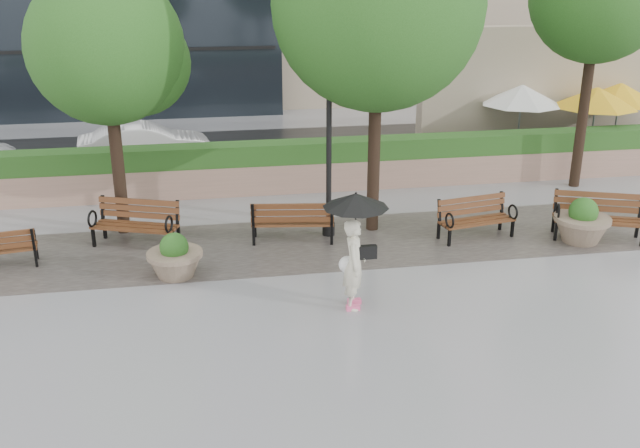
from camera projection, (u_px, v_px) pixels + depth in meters
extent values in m
plane|color=gray|center=(343.00, 304.00, 13.10)|extent=(100.00, 100.00, 0.00)
cube|color=#383330|center=(316.00, 243.00, 15.87)|extent=(28.00, 3.20, 0.01)
cube|color=#A57C6A|center=(292.00, 176.00, 19.42)|extent=(24.00, 0.80, 0.80)
cube|color=#28511B|center=(291.00, 152.00, 19.19)|extent=(24.00, 0.75, 0.55)
cube|color=tan|center=(568.00, 88.00, 23.17)|extent=(10.00, 0.60, 4.00)
cube|color=#28511B|center=(582.00, 152.00, 21.60)|extent=(8.00, 0.50, 0.90)
cube|color=black|center=(275.00, 153.00, 23.26)|extent=(40.00, 7.00, 0.00)
torus|color=black|center=(34.00, 236.00, 14.82)|extent=(0.09, 0.33, 0.33)
cube|color=#592F19|center=(135.00, 227.00, 15.57)|extent=(1.95, 1.19, 0.05)
cube|color=#592F19|center=(139.00, 208.00, 15.73)|extent=(1.79, 0.79, 0.44)
cube|color=black|center=(136.00, 235.00, 15.68)|extent=(1.99, 1.29, 0.48)
torus|color=black|center=(92.00, 219.00, 15.49)|extent=(0.19, 0.38, 0.38)
torus|color=black|center=(169.00, 224.00, 15.18)|extent=(0.19, 0.38, 0.38)
cube|color=#592F19|center=(293.00, 222.00, 15.89)|extent=(1.88, 0.81, 0.05)
cube|color=#592F19|center=(292.00, 213.00, 15.51)|extent=(1.82, 0.39, 0.43)
cube|color=black|center=(293.00, 231.00, 15.93)|extent=(1.90, 0.91, 0.47)
torus|color=black|center=(331.00, 211.00, 16.01)|extent=(0.10, 0.38, 0.37)
torus|color=black|center=(254.00, 212.00, 15.97)|extent=(0.10, 0.38, 0.37)
cube|color=#592F19|center=(477.00, 221.00, 16.01)|extent=(1.79, 0.83, 0.05)
cube|color=#592F19|center=(472.00, 205.00, 16.14)|extent=(1.72, 0.43, 0.41)
cube|color=black|center=(476.00, 229.00, 16.10)|extent=(1.81, 0.92, 0.44)
torus|color=black|center=(450.00, 221.00, 15.53)|extent=(0.11, 0.36, 0.35)
torus|color=black|center=(513.00, 212.00, 16.06)|extent=(0.11, 0.36, 0.35)
cube|color=#592F19|center=(598.00, 220.00, 15.92)|extent=(2.01, 1.24, 0.05)
cube|color=#592F19|center=(598.00, 202.00, 16.08)|extent=(1.85, 0.82, 0.45)
cube|color=black|center=(597.00, 229.00, 16.03)|extent=(2.05, 1.34, 0.49)
torus|color=black|center=(558.00, 212.00, 15.84)|extent=(0.19, 0.39, 0.40)
cylinder|color=#7F6B56|center=(175.00, 254.00, 14.05)|extent=(1.10, 1.10, 0.09)
sphere|color=#194112|center=(174.00, 247.00, 14.00)|extent=(0.57, 0.57, 0.57)
cylinder|color=#7F6B56|center=(582.00, 219.00, 15.78)|extent=(1.23, 1.23, 0.10)
sphere|color=#194112|center=(583.00, 212.00, 15.72)|extent=(0.64, 0.64, 0.64)
cylinder|color=black|center=(329.00, 143.00, 15.60)|extent=(0.12, 0.12, 4.34)
cylinder|color=black|center=(329.00, 229.00, 16.31)|extent=(0.28, 0.28, 0.30)
sphere|color=black|center=(329.00, 39.00, 14.82)|extent=(0.24, 0.24, 0.24)
cylinder|color=black|center=(116.00, 150.00, 15.87)|extent=(0.28, 0.28, 3.92)
sphere|color=#194112|center=(106.00, 47.00, 15.09)|extent=(3.32, 3.32, 3.32)
sphere|color=#194112|center=(137.00, 63.00, 15.60)|extent=(2.32, 2.32, 2.32)
cylinder|color=black|center=(375.00, 130.00, 15.90)|extent=(0.28, 0.28, 4.73)
sphere|color=#194112|center=(378.00, 3.00, 14.96)|extent=(4.54, 4.54, 4.54)
sphere|color=#194112|center=(401.00, 25.00, 15.49)|extent=(3.18, 3.18, 3.18)
cylinder|color=black|center=(585.00, 101.00, 19.09)|extent=(0.28, 0.28, 4.77)
sphere|color=#194112|center=(611.00, 12.00, 18.68)|extent=(2.44, 2.44, 2.44)
cylinder|color=black|center=(516.00, 156.00, 22.72)|extent=(0.40, 0.40, 0.10)
cylinder|color=#99999E|center=(519.00, 124.00, 22.36)|extent=(0.06, 0.06, 2.20)
cone|color=white|center=(522.00, 95.00, 22.04)|extent=(2.50, 2.50, 0.60)
cylinder|color=black|center=(588.00, 160.00, 22.31)|extent=(0.40, 0.40, 0.10)
cylinder|color=#99999E|center=(593.00, 127.00, 21.95)|extent=(0.06, 0.06, 2.20)
cone|color=yellow|center=(597.00, 98.00, 21.63)|extent=(2.50, 2.50, 0.60)
cylinder|color=black|center=(611.00, 153.00, 23.05)|extent=(0.40, 0.40, 0.10)
cylinder|color=#99999E|center=(616.00, 121.00, 22.68)|extent=(0.06, 0.06, 2.20)
cone|color=yellow|center=(620.00, 93.00, 22.37)|extent=(2.50, 2.50, 0.60)
imported|color=silver|center=(146.00, 145.00, 21.64)|extent=(4.11, 1.86, 1.31)
imported|color=beige|center=(355.00, 261.00, 12.68)|extent=(0.63, 0.76, 1.80)
cube|color=#F2598C|center=(354.00, 301.00, 13.09)|extent=(0.18, 0.27, 0.09)
cube|color=#F2598C|center=(353.00, 308.00, 12.85)|extent=(0.18, 0.27, 0.09)
cube|color=black|center=(367.00, 252.00, 12.64)|extent=(0.21, 0.36, 0.25)
sphere|color=white|center=(347.00, 265.00, 12.97)|extent=(0.31, 0.31, 0.31)
cylinder|color=black|center=(355.00, 225.00, 12.49)|extent=(0.02, 0.02, 0.95)
cone|color=black|center=(356.00, 201.00, 12.34)|extent=(1.17, 1.17, 0.25)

